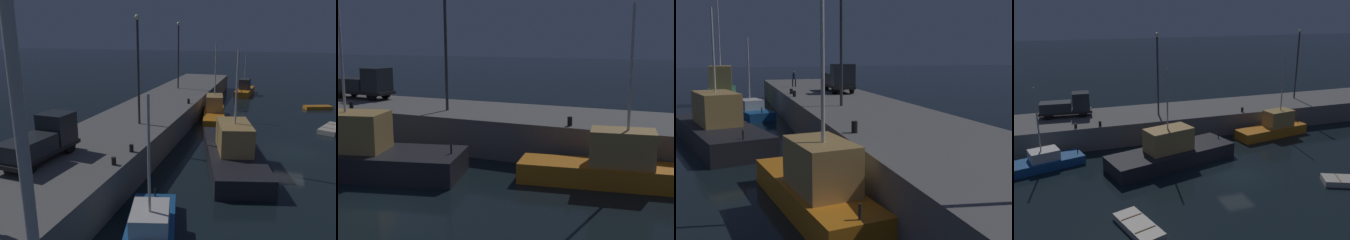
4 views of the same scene
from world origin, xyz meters
TOP-DOWN VIEW (x-y plane):
  - ground_plane at (0.00, 0.00)m, footprint 320.00×320.00m
  - pier_quay at (0.00, 13.83)m, footprint 65.84×7.75m
  - fishing_trawler_red at (-4.54, 4.49)m, footprint 12.52×6.71m
  - fishing_boat_blue at (-15.95, 7.08)m, footprint 8.03×4.30m
  - fishing_boat_white at (8.73, 8.22)m, footprint 8.80×3.67m
  - dinghy_orange_near at (7.96, -4.31)m, footprint 4.52×3.22m
  - dinghy_red_small at (-9.74, -5.16)m, footprint 2.81×4.44m
  - lamp_post_west at (-3.47, 12.62)m, footprint 0.44×0.44m
  - lamp_post_east at (15.73, 14.56)m, footprint 0.44×0.44m
  - utility_truck at (-12.99, 15.08)m, footprint 5.68×2.22m
  - bollard_west at (5.95, 10.62)m, footprint 0.28×0.28m
  - bollard_central at (-10.17, 10.47)m, footprint 0.28×0.28m
  - bollard_east at (-12.55, 10.57)m, footprint 0.28×0.28m

SIDE VIEW (x-z plane):
  - ground_plane at x=0.00m, z-range 0.00..0.00m
  - dinghy_red_small at x=-9.74m, z-range -0.02..0.47m
  - dinghy_orange_near at x=7.96m, z-range -0.02..0.50m
  - fishing_boat_blue at x=-15.95m, z-range -3.08..4.29m
  - fishing_boat_white at x=8.73m, z-range -3.45..5.52m
  - fishing_trawler_red at x=-4.54m, z-range -3.32..5.52m
  - pier_quay at x=0.00m, z-range 0.00..2.40m
  - bollard_east at x=-12.55m, z-range 2.40..2.85m
  - bollard_central at x=-10.17m, z-range 2.40..2.89m
  - bollard_west at x=5.95m, z-range 2.40..2.93m
  - utility_truck at x=-12.99m, z-range 2.32..4.95m
  - lamp_post_east at x=15.73m, z-range 3.08..12.04m
  - lamp_post_west at x=-3.47m, z-range 3.08..12.05m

